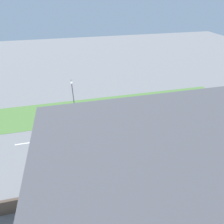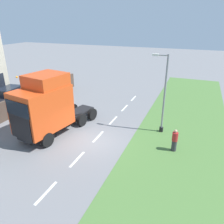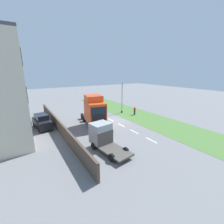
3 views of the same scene
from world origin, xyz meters
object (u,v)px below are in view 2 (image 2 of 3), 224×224
pedestrian (175,141)px  lamp_post (163,98)px  parked_car (10,98)px  lorry_cab (46,107)px

pedestrian → lamp_post: bearing=-60.8°
parked_car → lamp_post: 15.14m
lamp_post → parked_car: bearing=2.1°
lorry_cab → lamp_post: size_ratio=1.24×
pedestrian → lorry_cab: bearing=8.3°
parked_car → pedestrian: 16.52m
lorry_cab → parked_car: lorry_cab is taller
pedestrian → parked_car: bearing=-6.7°
parked_car → lamp_post: (-15.02, -0.55, 1.79)m
parked_car → pedestrian: size_ratio=2.85×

